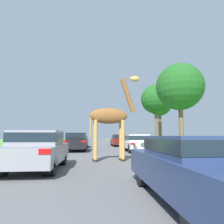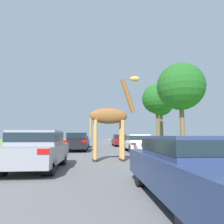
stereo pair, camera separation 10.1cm
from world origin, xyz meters
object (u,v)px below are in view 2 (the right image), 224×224
at_px(car_rear_follower, 138,143).
at_px(car_lead_maroon, 200,166).
at_px(car_queue_right, 81,141).
at_px(tree_right_cluster, 161,104).
at_px(tree_left_edge, 157,99).
at_px(giraffe_near_road, 111,119).
at_px(car_verge_right, 120,140).
at_px(car_queue_left, 77,141).
at_px(car_far_ahead, 36,149).
at_px(tree_centre_back, 181,87).

bearing_deg(car_rear_follower, car_lead_maroon, -96.44).
xyz_separation_m(car_queue_right, tree_right_cluster, (12.15, 8.81, 5.71)).
relative_size(car_queue_right, tree_left_edge, 0.54).
bearing_deg(tree_left_edge, giraffe_near_road, -115.52).
relative_size(car_verge_right, car_rear_follower, 1.15).
bearing_deg(giraffe_near_road, tree_right_cluster, 151.02).
bearing_deg(tree_right_cluster, car_verge_right, -139.62).
xyz_separation_m(car_queue_right, car_rear_follower, (4.97, -6.56, 0.04)).
bearing_deg(car_queue_right, tree_right_cluster, 35.93).
distance_m(car_rear_follower, tree_left_edge, 12.56).
xyz_separation_m(car_verge_right, tree_right_cluster, (7.45, 6.34, 5.66)).
relative_size(car_queue_left, tree_left_edge, 0.48).
xyz_separation_m(giraffe_near_road, car_lead_maroon, (1.23, -6.55, -1.48)).
height_order(car_far_ahead, car_verge_right, car_far_ahead).
bearing_deg(car_verge_right, tree_left_edge, 12.74).
bearing_deg(car_verge_right, tree_centre_back, -63.01).
relative_size(car_far_ahead, tree_left_edge, 0.50).
distance_m(car_rear_follower, tree_right_cluster, 17.89).
xyz_separation_m(car_queue_right, car_queue_left, (0.04, -5.33, 0.10)).
bearing_deg(car_verge_right, car_lead_maroon, -92.96).
bearing_deg(car_lead_maroon, car_queue_left, 105.01).
bearing_deg(tree_right_cluster, tree_left_edge, -113.67).
height_order(car_far_ahead, tree_left_edge, tree_left_edge).
height_order(giraffe_near_road, tree_right_cluster, tree_right_cluster).
height_order(car_queue_right, car_far_ahead, car_far_ahead).
bearing_deg(car_queue_right, tree_left_edge, 20.21).
bearing_deg(giraffe_near_road, car_verge_right, 167.03).
relative_size(car_queue_right, car_far_ahead, 1.08).
bearing_deg(car_far_ahead, car_lead_maroon, -44.12).
distance_m(giraffe_near_road, car_verge_right, 14.82).
bearing_deg(car_verge_right, car_rear_follower, -88.28).
bearing_deg(car_rear_follower, tree_centre_back, 8.66).
distance_m(car_verge_right, tree_centre_back, 10.58).
relative_size(giraffe_near_road, car_queue_right, 1.05).
distance_m(car_queue_left, car_rear_follower, 5.09).
bearing_deg(tree_centre_back, car_rear_follower, -171.34).
distance_m(car_far_ahead, tree_left_edge, 21.67).
relative_size(giraffe_near_road, car_queue_left, 1.19).
bearing_deg(tree_left_edge, car_queue_right, -159.79).
bearing_deg(car_queue_left, car_far_ahead, -94.52).
xyz_separation_m(car_queue_left, tree_left_edge, (9.85, 8.97, 5.38)).
distance_m(car_queue_right, car_queue_left, 5.33).
xyz_separation_m(car_queue_left, car_rear_follower, (4.94, -1.23, -0.06)).
bearing_deg(giraffe_near_road, tree_centre_back, 129.03).
bearing_deg(tree_centre_back, car_queue_right, 146.50).
bearing_deg(car_queue_right, car_far_ahead, -92.72).
xyz_separation_m(car_rear_follower, tree_left_edge, (4.92, 10.20, 5.45)).
relative_size(giraffe_near_road, car_lead_maroon, 1.01).
height_order(car_rear_follower, tree_left_edge, tree_left_edge).
xyz_separation_m(giraffe_near_road, tree_centre_back, (6.61, 6.15, 3.35)).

